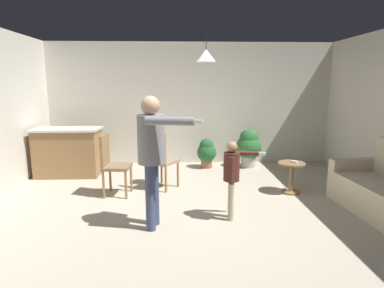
{
  "coord_description": "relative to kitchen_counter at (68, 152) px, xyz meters",
  "views": [
    {
      "loc": [
        -0.25,
        -4.06,
        1.81
      ],
      "look_at": [
        -0.08,
        0.19,
        1.0
      ],
      "focal_mm": 29.88,
      "sensor_mm": 36.0,
      "label": 1
    }
  ],
  "objects": [
    {
      "name": "ground",
      "position": [
        2.45,
        -2.19,
        -0.48
      ],
      "size": [
        7.68,
        7.68,
        0.0
      ],
      "primitive_type": "plane",
      "color": "#B2A893"
    },
    {
      "name": "wall_back",
      "position": [
        2.45,
        1.01,
        0.87
      ],
      "size": [
        6.4,
        0.1,
        2.7
      ],
      "primitive_type": "cube",
      "color": "silver",
      "rests_on": "ground"
    },
    {
      "name": "kitchen_counter",
      "position": [
        0.0,
        0.0,
        0.0
      ],
      "size": [
        1.26,
        0.66,
        0.95
      ],
      "color": "olive",
      "rests_on": "ground"
    },
    {
      "name": "side_table_by_couch",
      "position": [
        4.05,
        -1.19,
        -0.15
      ],
      "size": [
        0.44,
        0.44,
        0.52
      ],
      "color": "olive",
      "rests_on": "ground"
    },
    {
      "name": "person_adult",
      "position": [
        1.87,
        -2.41,
        0.56
      ],
      "size": [
        0.78,
        0.59,
        1.67
      ],
      "rotation": [
        0.0,
        0.0,
        -1.77
      ],
      "color": "#384260",
      "rests_on": "ground"
    },
    {
      "name": "person_child",
      "position": [
        2.89,
        -2.2,
        0.18
      ],
      "size": [
        0.57,
        0.31,
        1.06
      ],
      "rotation": [
        0.0,
        0.0,
        -1.71
      ],
      "color": "tan",
      "rests_on": "ground"
    },
    {
      "name": "dining_chair_by_counter",
      "position": [
        1.87,
        -0.91,
        0.07
      ],
      "size": [
        0.58,
        0.58,
        1.0
      ],
      "rotation": [
        0.0,
        0.0,
        5.69
      ],
      "color": "olive",
      "rests_on": "ground"
    },
    {
      "name": "dining_chair_near_wall",
      "position": [
        1.11,
        -1.18,
        0.07
      ],
      "size": [
        0.45,
        0.45,
        1.0
      ],
      "rotation": [
        0.0,
        0.0,
        4.63
      ],
      "color": "olive",
      "rests_on": "ground"
    },
    {
      "name": "potted_plant_corner",
      "position": [
        2.78,
        0.5,
        -0.12
      ],
      "size": [
        0.42,
        0.42,
        0.64
      ],
      "color": "brown",
      "rests_on": "ground"
    },
    {
      "name": "potted_plant_by_wall",
      "position": [
        3.7,
        0.52,
        -0.01
      ],
      "size": [
        0.55,
        0.55,
        0.84
      ],
      "color": "#B7B2AD",
      "rests_on": "ground"
    },
    {
      "name": "spare_remote_on_table",
      "position": [
        4.08,
        -1.21,
        0.06
      ],
      "size": [
        0.1,
        0.13,
        0.04
      ],
      "primitive_type": "cube",
      "rotation": [
        0.0,
        0.0,
        0.6
      ],
      "color": "white",
      "rests_on": "side_table_by_couch"
    },
    {
      "name": "ceiling_light_pendant",
      "position": [
        2.64,
        -0.94,
        1.77
      ],
      "size": [
        0.32,
        0.32,
        0.55
      ],
      "color": "silver"
    }
  ]
}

